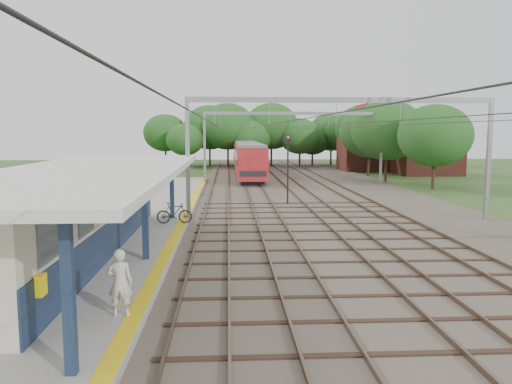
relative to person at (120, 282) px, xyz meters
name	(u,v)px	position (x,y,z in m)	size (l,w,h in m)	color
ground	(334,326)	(5.60, -0.15, -1.24)	(160.00, 160.00, 0.00)	#2D4C1E
ballast_bed	(307,191)	(9.60, 29.85, -1.19)	(18.00, 90.00, 0.10)	#473D33
platform	(140,225)	(-1.90, 13.85, -1.06)	(5.00, 52.00, 0.35)	gray
yellow_stripe	(183,221)	(0.35, 13.85, -0.88)	(0.45, 52.00, 0.01)	yellow
station_building	(72,211)	(-3.28, 6.85, 0.81)	(3.41, 18.00, 3.40)	beige
canopy	(92,172)	(-2.17, 5.85, 2.40)	(6.40, 20.00, 3.44)	#13223D
rail_tracks	(278,189)	(7.10, 29.85, -1.06)	(11.80, 88.00, 0.15)	brown
catenary_system	(309,126)	(8.99, 25.13, 4.27)	(17.22, 88.00, 7.00)	gray
tree_band	(276,133)	(9.44, 56.97, 3.68)	(31.72, 30.88, 8.82)	#382619
house_near	(427,150)	(26.60, 45.85, 1.75)	(7.00, 6.12, 7.89)	brown
house_far	(372,146)	(21.60, 51.85, 1.99)	(8.00, 6.12, 8.66)	brown
person	(120,282)	(0.00, 0.00, 0.00)	(0.65, 0.43, 1.78)	silver
bicycle	(174,213)	(0.00, 13.13, -0.34)	(0.52, 1.84, 1.11)	black
train	(246,156)	(5.10, 50.58, 0.87)	(2.88, 35.84, 3.78)	black
signal_post	(288,159)	(6.95, 21.68, 1.97)	(0.37, 0.31, 4.89)	black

